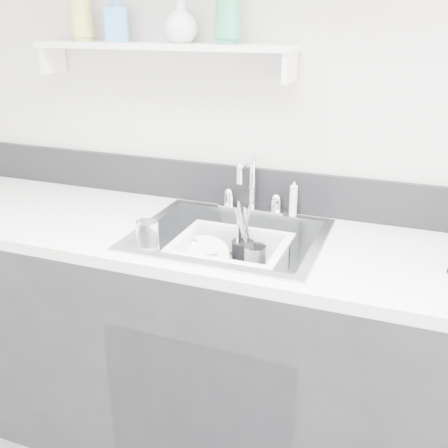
% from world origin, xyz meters
% --- Properties ---
extents(counter_run, '(3.20, 0.62, 0.92)m').
position_xyz_m(counter_run, '(0.00, 1.19, 0.46)').
color(counter_run, black).
rests_on(counter_run, ground).
extents(backsplash, '(3.20, 0.02, 0.16)m').
position_xyz_m(backsplash, '(0.00, 1.49, 1.00)').
color(backsplash, black).
rests_on(backsplash, counter_run).
extents(sink, '(0.64, 0.52, 0.20)m').
position_xyz_m(sink, '(0.00, 1.19, 0.83)').
color(sink, silver).
rests_on(sink, counter_run).
extents(faucet, '(0.26, 0.18, 0.23)m').
position_xyz_m(faucet, '(0.00, 1.44, 0.98)').
color(faucet, silver).
rests_on(faucet, counter_run).
extents(side_sprayer, '(0.03, 0.03, 0.14)m').
position_xyz_m(side_sprayer, '(0.16, 1.44, 0.99)').
color(side_sprayer, white).
rests_on(side_sprayer, counter_run).
extents(wall_shelf, '(1.00, 0.16, 0.12)m').
position_xyz_m(wall_shelf, '(-0.35, 1.42, 1.51)').
color(wall_shelf, silver).
rests_on(wall_shelf, room_shell).
extents(wash_tub, '(0.41, 0.34, 0.15)m').
position_xyz_m(wash_tub, '(0.01, 1.18, 0.83)').
color(wash_tub, white).
rests_on(wash_tub, sink).
extents(plate_stack, '(0.28, 0.27, 0.11)m').
position_xyz_m(plate_stack, '(-0.10, 1.15, 0.80)').
color(plate_stack, white).
rests_on(plate_stack, wash_tub).
extents(utensil_cup, '(0.08, 0.08, 0.27)m').
position_xyz_m(utensil_cup, '(0.02, 1.27, 0.83)').
color(utensil_cup, black).
rests_on(utensil_cup, wash_tub).
extents(ladle, '(0.31, 0.23, 0.08)m').
position_xyz_m(ladle, '(-0.08, 1.20, 0.81)').
color(ladle, silver).
rests_on(ladle, wash_tub).
extents(tumbler_in_tub, '(0.08, 0.08, 0.11)m').
position_xyz_m(tumbler_in_tub, '(0.08, 1.23, 0.82)').
color(tumbler_in_tub, white).
rests_on(tumbler_in_tub, wash_tub).
extents(tumbler_counter, '(0.09, 0.09, 0.10)m').
position_xyz_m(tumbler_counter, '(-0.20, 0.98, 0.97)').
color(tumbler_counter, white).
rests_on(tumbler_counter, counter_run).
extents(bowl_small, '(0.14, 0.14, 0.04)m').
position_xyz_m(bowl_small, '(0.06, 1.13, 0.79)').
color(bowl_small, white).
rests_on(bowl_small, wash_tub).
extents(soap_bottle_a, '(0.10, 0.10, 0.22)m').
position_xyz_m(soap_bottle_a, '(-0.68, 1.42, 1.64)').
color(soap_bottle_a, '#DDCE5B').
rests_on(soap_bottle_a, wall_shelf).
extents(soap_bottle_b, '(0.11, 0.11, 0.18)m').
position_xyz_m(soap_bottle_b, '(-0.52, 1.41, 1.62)').
color(soap_bottle_b, '#3F8EC3').
rests_on(soap_bottle_b, wall_shelf).
extents(soap_bottle_c, '(0.12, 0.12, 0.15)m').
position_xyz_m(soap_bottle_c, '(-0.27, 1.42, 1.61)').
color(soap_bottle_c, silver).
rests_on(soap_bottle_c, wall_shelf).
extents(soap_bottle_d, '(0.11, 0.11, 0.23)m').
position_xyz_m(soap_bottle_d, '(-0.09, 1.41, 1.65)').
color(soap_bottle_d, '#2F9568').
rests_on(soap_bottle_d, wall_shelf).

